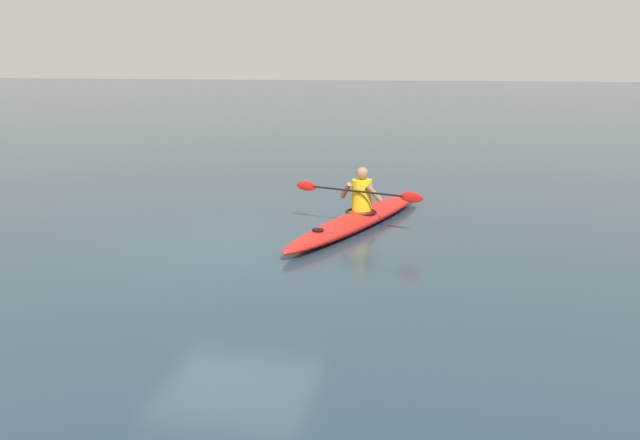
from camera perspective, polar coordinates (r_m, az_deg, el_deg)
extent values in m
plane|color=#233847|center=(10.35, -7.46, -2.07)|extent=(160.00, 160.00, 0.00)
ellipsoid|color=red|center=(11.36, 3.54, 0.15)|extent=(2.12, 4.82, 0.27)
torus|color=black|center=(11.32, 3.53, 0.71)|extent=(0.68, 0.68, 0.04)
cylinder|color=black|center=(10.07, -0.18, -0.86)|extent=(0.18, 0.18, 0.02)
cylinder|color=yellow|center=(11.30, 3.64, 2.16)|extent=(0.34, 0.34, 0.54)
sphere|color=#936B4C|center=(11.23, 3.67, 4.05)|extent=(0.21, 0.21, 0.21)
cylinder|color=black|center=(11.10, 3.18, 2.50)|extent=(1.88, 0.66, 0.03)
ellipsoid|color=red|center=(10.70, 7.89, 1.96)|extent=(0.39, 0.17, 0.17)
ellipsoid|color=red|center=(11.57, -1.17, 2.98)|extent=(0.39, 0.17, 0.17)
cylinder|color=#936B4C|center=(11.10, 4.71, 2.31)|extent=(0.31, 0.17, 0.34)
cylinder|color=#936B4C|center=(11.33, 2.24, 2.59)|extent=(0.25, 0.25, 0.34)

